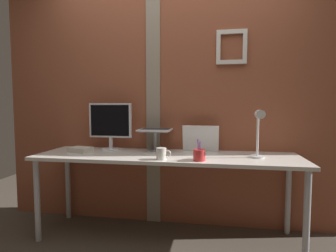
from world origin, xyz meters
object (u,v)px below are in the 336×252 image
(desk_lamp, at_px, (259,128))
(laptop, at_px, (157,125))
(whiteboard_panel, at_px, (201,139))
(monitor, at_px, (110,123))
(pen_cup, at_px, (199,155))
(coffee_mug, at_px, (162,154))

(desk_lamp, bearing_deg, laptop, 161.04)
(desk_lamp, bearing_deg, whiteboard_panel, 150.23)
(laptop, distance_m, desk_lamp, 0.98)
(monitor, bearing_deg, whiteboard_panel, 2.04)
(monitor, distance_m, pen_cup, 1.01)
(monitor, bearing_deg, pen_cup, -24.43)
(monitor, xyz_separation_m, laptop, (0.45, 0.07, -0.02))
(whiteboard_panel, height_order, desk_lamp, desk_lamp)
(desk_lamp, distance_m, pen_cup, 0.54)
(monitor, distance_m, coffee_mug, 0.76)
(laptop, relative_size, coffee_mug, 2.59)
(laptop, bearing_deg, coffee_mug, -73.44)
(coffee_mug, bearing_deg, monitor, 145.52)
(whiteboard_panel, relative_size, coffee_mug, 2.80)
(coffee_mug, bearing_deg, whiteboard_panel, 56.37)
(desk_lamp, height_order, pen_cup, desk_lamp)
(monitor, relative_size, desk_lamp, 1.14)
(laptop, height_order, pen_cup, laptop)
(whiteboard_panel, bearing_deg, pen_cup, -88.45)
(laptop, relative_size, desk_lamp, 0.78)
(laptop, xyz_separation_m, desk_lamp, (0.92, -0.32, 0.00))
(whiteboard_panel, relative_size, pen_cup, 1.96)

